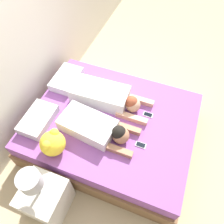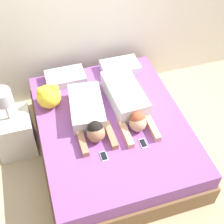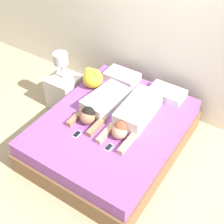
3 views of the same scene
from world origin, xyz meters
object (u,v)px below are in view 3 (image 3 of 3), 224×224
Objects in this scene: pillow_head_left at (122,76)px; nightstand at (65,90)px; cell_phone_left at (77,134)px; bed at (112,134)px; plush_toy at (93,78)px; pillow_head_right at (167,93)px; cell_phone_right at (109,147)px; person_right at (135,114)px; person_left at (101,104)px.

pillow_head_left is 0.93m from nightstand.
pillow_head_left is 1.30m from cell_phone_left.
bed is at bearing -17.72° from nightstand.
nightstand reaches higher than plush_toy.
pillow_head_right is (0.37, 0.84, 0.32)m from bed.
bed is 4.25× the size of pillow_head_right.
cell_phone_right is 0.13× the size of nightstand.
plush_toy is at bearing -159.36° from pillow_head_right.
pillow_head_right is at bearing 20.64° from plush_toy.
bed is 0.98m from pillow_head_right.
plush_toy is at bearing 134.44° from cell_phone_right.
pillow_head_right is 1.65× the size of plush_toy.
person_right is at bearing 53.05° from cell_phone_left.
nightstand is at bearing 163.66° from person_left.
nightstand is (-1.36, 0.19, -0.31)m from person_right.
person_left is (-0.62, -0.74, 0.03)m from pillow_head_right.
pillow_head_right is (0.75, 0.00, 0.00)m from pillow_head_left.
cell_phone_right is 1.57m from nightstand.
pillow_head_left is 0.46× the size of person_right.
nightstand is (-0.49, -0.10, -0.35)m from plush_toy.
person_right is at bearing 88.73° from cell_phone_right.
pillow_head_left is at bearing 96.42° from cell_phone_left.
cell_phone_left is 0.41× the size of plush_toy.
cell_phone_right is (0.45, 0.04, 0.00)m from cell_phone_left.
plush_toy is (-0.87, 0.30, 0.04)m from person_right.
bed is at bearing -66.14° from pillow_head_left.
person_left reaches higher than cell_phone_right.
nightstand reaches higher than pillow_head_left.
person_left is 0.54m from plush_toy.
pillow_head_left is 1.65× the size of plush_toy.
cell_phone_right is 0.41× the size of plush_toy.
cell_phone_left is 0.45m from cell_phone_right.
person_right is 1.13× the size of nightstand.
plush_toy is at bearing 137.26° from person_left.
pillow_head_left is at bearing 55.38° from plush_toy.
pillow_head_left is 4.06× the size of cell_phone_right.
bed is 0.89m from plush_toy.
bed is at bearing -36.12° from plush_toy.
nightstand reaches higher than cell_phone_left.
person_right is 0.78m from cell_phone_left.
pillow_head_right is at bearing 78.66° from person_right.
cell_phone_right is at bearing -96.74° from pillow_head_right.
cell_phone_left is at bearing -88.43° from person_left.
pillow_head_right is at bearing 50.34° from person_left.
nightstand reaches higher than person_left.
person_left is 0.56m from cell_phone_left.
pillow_head_right is 1.27m from cell_phone_right.
nightstand is (-0.88, 0.26, -0.29)m from person_left.
cell_phone_left is 1.23m from nightstand.
plush_toy is at bearing -124.62° from pillow_head_left.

